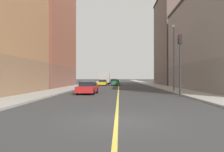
% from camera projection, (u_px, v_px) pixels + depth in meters
% --- Properties ---
extents(ground_plane, '(400.00, 400.00, 0.00)m').
position_uv_depth(ground_plane, '(116.00, 120.00, 9.50)').
color(ground_plane, '#353636').
rests_on(ground_plane, ground).
extents(sidewalk_left, '(3.37, 168.00, 0.15)m').
position_uv_depth(sidewalk_left, '(149.00, 84.00, 58.20)').
color(sidewalk_left, '#9E9B93').
rests_on(sidewalk_left, ground).
extents(sidewalk_right, '(3.37, 168.00, 0.15)m').
position_uv_depth(sidewalk_right, '(89.00, 84.00, 58.74)').
color(sidewalk_right, '#9E9B93').
rests_on(sidewalk_right, ground).
extents(lane_center_stripe, '(0.16, 154.00, 0.01)m').
position_uv_depth(lane_center_stripe, '(119.00, 84.00, 58.47)').
color(lane_center_stripe, '#E5D14C').
rests_on(lane_center_stripe, ground).
extents(building_left_near, '(9.82, 25.68, 13.77)m').
position_uv_depth(building_left_near, '(224.00, 41.00, 30.45)').
color(building_left_near, slate).
rests_on(building_left_near, ground).
extents(building_left_mid, '(9.82, 17.15, 21.47)m').
position_uv_depth(building_left_mid, '(179.00, 40.00, 52.95)').
color(building_left_mid, brown).
rests_on(building_left_mid, ground).
extents(building_right_midblock, '(9.82, 18.32, 22.27)m').
position_uv_depth(building_right_midblock, '(41.00, 28.00, 41.33)').
color(building_right_midblock, brown).
rests_on(building_right_midblock, ground).
extents(traffic_light_left_near, '(0.40, 0.32, 5.95)m').
position_uv_depth(traffic_light_left_near, '(180.00, 56.00, 21.22)').
color(traffic_light_left_near, '#2D2D2D').
rests_on(traffic_light_left_near, ground).
extents(street_lamp_left_near, '(0.36, 0.36, 8.31)m').
position_uv_depth(street_lamp_left_near, '(174.00, 51.00, 27.72)').
color(street_lamp_left_near, '#4C4C51').
rests_on(street_lamp_left_near, ground).
extents(car_green, '(1.90, 4.47, 1.34)m').
position_uv_depth(car_green, '(116.00, 82.00, 50.84)').
color(car_green, '#1E6B38').
rests_on(car_green, ground).
extents(car_yellow, '(1.94, 4.33, 1.31)m').
position_uv_depth(car_yellow, '(103.00, 83.00, 49.88)').
color(car_yellow, gold).
rests_on(car_yellow, ground).
extents(car_red, '(2.06, 4.30, 1.39)m').
position_uv_depth(car_red, '(88.00, 88.00, 24.64)').
color(car_red, red).
rests_on(car_red, ground).
extents(car_black, '(1.92, 3.92, 1.34)m').
position_uv_depth(car_black, '(114.00, 81.00, 68.79)').
color(car_black, black).
rests_on(car_black, ground).
extents(box_truck, '(2.48, 6.82, 3.04)m').
position_uv_depth(box_truck, '(105.00, 78.00, 58.65)').
color(box_truck, beige).
rests_on(box_truck, ground).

